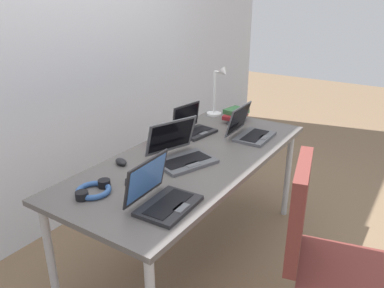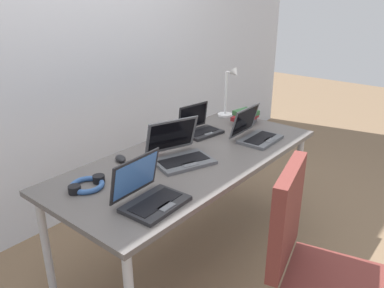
% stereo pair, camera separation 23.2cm
% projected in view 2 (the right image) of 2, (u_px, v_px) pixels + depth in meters
% --- Properties ---
extents(ground_plane, '(12.00, 12.00, 0.00)m').
position_uv_depth(ground_plane, '(192.00, 254.00, 2.64)').
color(ground_plane, '#7A6047').
extents(wall_back, '(6.00, 0.13, 2.60)m').
position_uv_depth(wall_back, '(76.00, 47.00, 2.79)').
color(wall_back, silver).
rests_on(wall_back, ground_plane).
extents(desk, '(1.80, 0.80, 0.74)m').
position_uv_depth(desk, '(192.00, 164.00, 2.38)').
color(desk, '#595451').
rests_on(desk, ground_plane).
extents(desk_lamp, '(0.12, 0.18, 0.40)m').
position_uv_depth(desk_lamp, '(229.00, 93.00, 3.02)').
color(desk_lamp, white).
rests_on(desk_lamp, desk).
extents(laptop_front_left, '(0.30, 0.27, 0.22)m').
position_uv_depth(laptop_front_left, '(255.00, 133.00, 2.60)').
color(laptop_front_left, '#515459').
rests_on(laptop_front_left, desk).
extents(laptop_by_keyboard, '(0.42, 0.40, 0.24)m').
position_uv_depth(laptop_by_keyboard, '(180.00, 153.00, 2.28)').
color(laptop_by_keyboard, '#515459').
rests_on(laptop_by_keyboard, desk).
extents(laptop_center, '(0.32, 0.27, 0.22)m').
position_uv_depth(laptop_center, '(149.00, 195.00, 1.82)').
color(laptop_center, '#232326').
rests_on(laptop_center, desk).
extents(laptop_mid_desk, '(0.29, 0.25, 0.20)m').
position_uv_depth(laptop_mid_desk, '(200.00, 127.00, 2.72)').
color(laptop_mid_desk, '#232326').
rests_on(laptop_mid_desk, desk).
extents(computer_mouse, '(0.09, 0.11, 0.03)m').
position_uv_depth(computer_mouse, '(121.00, 158.00, 2.28)').
color(computer_mouse, black).
rests_on(computer_mouse, desk).
extents(cell_phone, '(0.14, 0.14, 0.01)m').
position_uv_depth(cell_phone, '(132.00, 179.00, 2.07)').
color(cell_phone, black).
rests_on(cell_phone, desk).
extents(headphones, '(0.21, 0.18, 0.04)m').
position_uv_depth(headphones, '(87.00, 185.00, 1.98)').
color(headphones, '#335999').
rests_on(headphones, desk).
extents(book_stack, '(0.22, 0.17, 0.10)m').
position_uv_depth(book_stack, '(246.00, 117.00, 2.92)').
color(book_stack, '#4C4C51').
rests_on(book_stack, desk).
extents(coffee_mug, '(0.11, 0.08, 0.09)m').
position_uv_depth(coffee_mug, '(159.00, 137.00, 2.54)').
color(coffee_mug, '#B21E23').
rests_on(coffee_mug, desk).
extents(office_chair, '(0.54, 0.59, 0.97)m').
position_uv_depth(office_chair, '(316.00, 284.00, 1.81)').
color(office_chair, black).
rests_on(office_chair, ground_plane).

